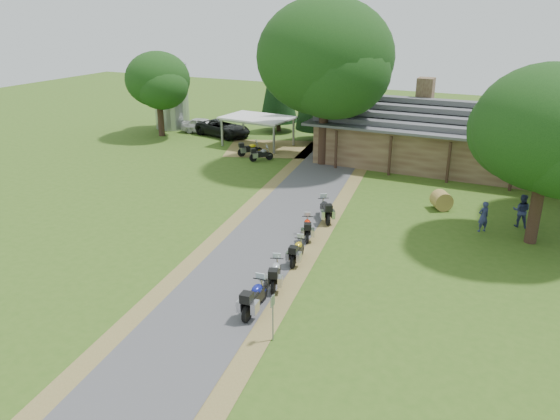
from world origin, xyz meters
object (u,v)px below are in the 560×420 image
at_px(motorcycle_row_c, 297,250).
at_px(motorcycle_row_e, 325,209).
at_px(motorcycle_row_b, 275,272).
at_px(motorcycle_row_d, 307,227).
at_px(hay_bale, 441,200).
at_px(motorcycle_row_a, 255,296).
at_px(lodge, 460,134).
at_px(carport, 258,131).
at_px(car_dark_suv, 223,124).
at_px(motorcycle_carport_a, 250,148).
at_px(silo, 171,94).
at_px(motorcycle_carport_b, 261,153).
at_px(car_white_sedan, 203,124).

height_order(motorcycle_row_c, motorcycle_row_e, motorcycle_row_e).
xyz_separation_m(motorcycle_row_b, motorcycle_row_c, (-0.10, 2.57, -0.04)).
relative_size(motorcycle_row_d, hay_bale, 1.60).
height_order(motorcycle_row_a, hay_bale, motorcycle_row_a).
height_order(lodge, carport, lodge).
bearing_deg(carport, motorcycle_row_e, -45.25).
distance_m(car_dark_suv, hay_bale, 24.05).
distance_m(lodge, carport, 16.42).
distance_m(motorcycle_row_a, motorcycle_carport_a, 23.58).
relative_size(motorcycle_row_a, motorcycle_row_c, 1.16).
bearing_deg(motorcycle_row_e, silo, 20.92).
relative_size(car_dark_suv, hay_bale, 5.37).
xyz_separation_m(carport, motorcycle_carport_b, (2.46, -4.16, -0.66)).
relative_size(silo, motorcycle_row_b, 3.53).
relative_size(silo, hay_bale, 6.03).
bearing_deg(motorcycle_row_e, motorcycle_row_b, 153.24).
height_order(car_white_sedan, motorcycle_row_b, car_white_sedan).
height_order(silo, motorcycle_row_d, silo).
bearing_deg(car_white_sedan, hay_bale, -124.69).
height_order(lodge, motorcycle_row_c, lodge).
xyz_separation_m(motorcycle_row_e, motorcycle_carport_a, (-10.33, 10.39, -0.05)).
bearing_deg(carport, silo, 170.30).
bearing_deg(hay_bale, car_white_sedan, 154.66).
bearing_deg(lodge, motorcycle_row_a, -99.27).
relative_size(carport, motorcycle_carport_b, 3.38).
distance_m(lodge, hay_bale, 10.09).
bearing_deg(car_dark_suv, motorcycle_row_d, -124.78).
bearing_deg(car_white_sedan, silo, 71.10).
xyz_separation_m(lodge, silo, (-27.21, 2.05, 0.86)).
relative_size(lodge, carport, 3.75).
height_order(car_white_sedan, motorcycle_row_d, car_white_sedan).
height_order(lodge, motorcycle_row_e, lodge).
relative_size(carport, car_dark_suv, 0.97).
bearing_deg(silo, lodge, -4.30).
bearing_deg(motorcycle_row_d, motorcycle_row_c, 169.64).
distance_m(carport, motorcycle_row_a, 26.92).
bearing_deg(car_dark_suv, motorcycle_carport_b, -116.62).
distance_m(silo, motorcycle_row_d, 29.49).
bearing_deg(carport, motorcycle_carport_b, -54.40).
bearing_deg(car_dark_suv, car_white_sedan, 95.42).
height_order(lodge, motorcycle_carport_a, lodge).
bearing_deg(silo, motorcycle_carport_a, -27.28).
height_order(lodge, motorcycle_row_d, lodge).
bearing_deg(hay_bale, car_dark_suv, 153.02).
bearing_deg(motorcycle_row_b, lodge, -29.50).
distance_m(silo, motorcycle_row_e, 27.77).
relative_size(motorcycle_row_b, hay_bale, 1.71).
bearing_deg(motorcycle_row_d, motorcycle_carport_b, 12.63).
distance_m(motorcycle_row_d, motorcycle_carport_b, 15.08).
xyz_separation_m(motorcycle_row_a, motorcycle_row_d, (-0.94, 7.60, -0.09)).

